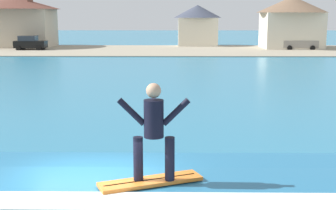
{
  "coord_description": "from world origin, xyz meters",
  "views": [
    {
      "loc": [
        1.5,
        -8.03,
        4.5
      ],
      "look_at": [
        1.32,
        4.93,
        2.0
      ],
      "focal_mm": 50.31,
      "sensor_mm": 36.0,
      "label": 1
    }
  ],
  "objects_px": {
    "surfer": "(154,127)",
    "house_with_chimney": "(15,18)",
    "car_near_shore": "(30,43)",
    "house_gabled_white": "(292,19)",
    "surfboard": "(151,181)",
    "house_small_cottage": "(197,23)",
    "car_far_shore": "(299,43)"
  },
  "relations": [
    {
      "from": "surfboard",
      "to": "house_gabled_white",
      "type": "distance_m",
      "value": 58.4
    },
    {
      "from": "surfboard",
      "to": "car_far_shore",
      "type": "distance_m",
      "value": 56.3
    },
    {
      "from": "car_far_shore",
      "to": "house_gabled_white",
      "type": "distance_m",
      "value": 3.81
    },
    {
      "from": "house_with_chimney",
      "to": "house_gabled_white",
      "type": "relative_size",
      "value": 1.33
    },
    {
      "from": "car_near_shore",
      "to": "surfer",
      "type": "bearing_deg",
      "value": -71.02
    },
    {
      "from": "house_with_chimney",
      "to": "surfer",
      "type": "bearing_deg",
      "value": -69.61
    },
    {
      "from": "surfboard",
      "to": "surfer",
      "type": "relative_size",
      "value": 1.09
    },
    {
      "from": "surfer",
      "to": "house_with_chimney",
      "type": "distance_m",
      "value": 62.46
    },
    {
      "from": "surfer",
      "to": "car_far_shore",
      "type": "height_order",
      "value": "surfer"
    },
    {
      "from": "house_small_cottage",
      "to": "house_with_chimney",
      "type": "bearing_deg",
      "value": -172.87
    },
    {
      "from": "car_near_shore",
      "to": "house_with_chimney",
      "type": "bearing_deg",
      "value": 121.6
    },
    {
      "from": "car_far_shore",
      "to": "house_small_cottage",
      "type": "xyz_separation_m",
      "value": [
        -12.73,
        7.84,
        2.29
      ]
    },
    {
      "from": "car_far_shore",
      "to": "house_gabled_white",
      "type": "bearing_deg",
      "value": 102.54
    },
    {
      "from": "car_near_shore",
      "to": "house_gabled_white",
      "type": "relative_size",
      "value": 0.42
    },
    {
      "from": "surfboard",
      "to": "car_far_shore",
      "type": "xyz_separation_m",
      "value": [
        16.4,
        53.85,
        -0.86
      ]
    },
    {
      "from": "car_near_shore",
      "to": "house_with_chimney",
      "type": "xyz_separation_m",
      "value": [
        -3.67,
        5.97,
        3.14
      ]
    },
    {
      "from": "surfer",
      "to": "house_with_chimney",
      "type": "xyz_separation_m",
      "value": [
        -21.75,
        58.54,
        1.36
      ]
    },
    {
      "from": "surfboard",
      "to": "house_small_cottage",
      "type": "relative_size",
      "value": 0.25
    },
    {
      "from": "car_near_shore",
      "to": "car_far_shore",
      "type": "xyz_separation_m",
      "value": [
        34.42,
        1.3,
        0.0
      ]
    },
    {
      "from": "surfboard",
      "to": "house_small_cottage",
      "type": "distance_m",
      "value": 61.82
    },
    {
      "from": "surfer",
      "to": "house_gabled_white",
      "type": "distance_m",
      "value": 58.38
    },
    {
      "from": "surfer",
      "to": "car_near_shore",
      "type": "bearing_deg",
      "value": 108.98
    },
    {
      "from": "house_gabled_white",
      "to": "house_small_cottage",
      "type": "height_order",
      "value": "house_gabled_white"
    },
    {
      "from": "car_near_shore",
      "to": "house_small_cottage",
      "type": "height_order",
      "value": "house_small_cottage"
    },
    {
      "from": "surfer",
      "to": "house_gabled_white",
      "type": "xyz_separation_m",
      "value": [
        15.83,
        56.18,
        1.2
      ]
    },
    {
      "from": "car_far_shore",
      "to": "house_small_cottage",
      "type": "bearing_deg",
      "value": 148.37
    },
    {
      "from": "car_near_shore",
      "to": "house_gabled_white",
      "type": "bearing_deg",
      "value": 6.07
    },
    {
      "from": "surfer",
      "to": "car_near_shore",
      "type": "relative_size",
      "value": 0.41
    },
    {
      "from": "surfer",
      "to": "house_with_chimney",
      "type": "relative_size",
      "value": 0.13
    },
    {
      "from": "car_near_shore",
      "to": "house_small_cottage",
      "type": "relative_size",
      "value": 0.57
    },
    {
      "from": "car_far_shore",
      "to": "house_with_chimney",
      "type": "bearing_deg",
      "value": 173.01
    },
    {
      "from": "surfboard",
      "to": "car_near_shore",
      "type": "height_order",
      "value": "car_near_shore"
    }
  ]
}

